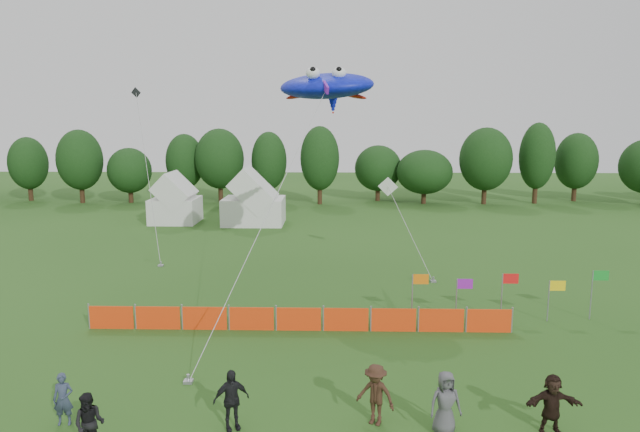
{
  "coord_description": "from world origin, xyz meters",
  "views": [
    {
      "loc": [
        0.54,
        -15.39,
        8.85
      ],
      "look_at": [
        0.0,
        6.0,
        5.2
      ],
      "focal_mm": 32.0,
      "sensor_mm": 36.0,
      "label": 1
    }
  ],
  "objects_px": {
    "tent_right": "(254,202)",
    "spectator_f": "(552,404)",
    "spectator_a": "(63,399)",
    "spectator_b": "(89,424)",
    "spectator_c": "(375,395)",
    "barrier_fence": "(299,319)",
    "stingray_kite": "(327,87)",
    "spectator_d": "(231,400)",
    "tent_left": "(175,202)",
    "spectator_e": "(445,403)"
  },
  "relations": [
    {
      "from": "spectator_d",
      "to": "spectator_f",
      "type": "relative_size",
      "value": 1.04
    },
    {
      "from": "spectator_e",
      "to": "spectator_d",
      "type": "bearing_deg",
      "value": 170.33
    },
    {
      "from": "spectator_c",
      "to": "spectator_e",
      "type": "bearing_deg",
      "value": 14.22
    },
    {
      "from": "spectator_a",
      "to": "stingray_kite",
      "type": "bearing_deg",
      "value": 55.38
    },
    {
      "from": "spectator_b",
      "to": "spectator_f",
      "type": "bearing_deg",
      "value": 3.27
    },
    {
      "from": "spectator_e",
      "to": "spectator_c",
      "type": "bearing_deg",
      "value": 157.2
    },
    {
      "from": "tent_right",
      "to": "spectator_a",
      "type": "bearing_deg",
      "value": -91.84
    },
    {
      "from": "tent_right",
      "to": "spectator_a",
      "type": "distance_m",
      "value": 32.47
    },
    {
      "from": "spectator_a",
      "to": "stingray_kite",
      "type": "height_order",
      "value": "stingray_kite"
    },
    {
      "from": "barrier_fence",
      "to": "spectator_d",
      "type": "height_order",
      "value": "spectator_d"
    },
    {
      "from": "barrier_fence",
      "to": "spectator_b",
      "type": "distance_m",
      "value": 10.42
    },
    {
      "from": "tent_left",
      "to": "spectator_f",
      "type": "height_order",
      "value": "tent_left"
    },
    {
      "from": "tent_right",
      "to": "stingray_kite",
      "type": "height_order",
      "value": "stingray_kite"
    },
    {
      "from": "spectator_e",
      "to": "stingray_kite",
      "type": "distance_m",
      "value": 18.57
    },
    {
      "from": "barrier_fence",
      "to": "spectator_f",
      "type": "bearing_deg",
      "value": -45.18
    },
    {
      "from": "barrier_fence",
      "to": "spectator_b",
      "type": "bearing_deg",
      "value": -118.68
    },
    {
      "from": "tent_left",
      "to": "spectator_c",
      "type": "bearing_deg",
      "value": -65.46
    },
    {
      "from": "spectator_b",
      "to": "spectator_e",
      "type": "relative_size",
      "value": 0.91
    },
    {
      "from": "spectator_e",
      "to": "spectator_b",
      "type": "bearing_deg",
      "value": 178.49
    },
    {
      "from": "barrier_fence",
      "to": "spectator_d",
      "type": "distance_m",
      "value": 7.96
    },
    {
      "from": "spectator_b",
      "to": "spectator_f",
      "type": "relative_size",
      "value": 0.98
    },
    {
      "from": "spectator_c",
      "to": "stingray_kite",
      "type": "distance_m",
      "value": 17.89
    },
    {
      "from": "stingray_kite",
      "to": "barrier_fence",
      "type": "bearing_deg",
      "value": -98.07
    },
    {
      "from": "spectator_c",
      "to": "spectator_f",
      "type": "distance_m",
      "value": 5.0
    },
    {
      "from": "spectator_a",
      "to": "spectator_f",
      "type": "relative_size",
      "value": 0.9
    },
    {
      "from": "spectator_b",
      "to": "spectator_c",
      "type": "height_order",
      "value": "spectator_c"
    },
    {
      "from": "tent_right",
      "to": "spectator_a",
      "type": "height_order",
      "value": "tent_right"
    },
    {
      "from": "barrier_fence",
      "to": "tent_right",
      "type": "bearing_deg",
      "value": 102.21
    },
    {
      "from": "barrier_fence",
      "to": "spectator_f",
      "type": "xyz_separation_m",
      "value": [
        7.7,
        -7.75,
        0.37
      ]
    },
    {
      "from": "barrier_fence",
      "to": "spectator_a",
      "type": "bearing_deg",
      "value": -129.8
    },
    {
      "from": "spectator_b",
      "to": "spectator_c",
      "type": "bearing_deg",
      "value": 9.5
    },
    {
      "from": "spectator_b",
      "to": "spectator_e",
      "type": "distance_m",
      "value": 9.73
    },
    {
      "from": "barrier_fence",
      "to": "spectator_b",
      "type": "xyz_separation_m",
      "value": [
        -5.0,
        -9.14,
        0.35
      ]
    },
    {
      "from": "tent_right",
      "to": "spectator_f",
      "type": "height_order",
      "value": "tent_right"
    },
    {
      "from": "spectator_d",
      "to": "spectator_e",
      "type": "distance_m",
      "value": 6.1
    },
    {
      "from": "spectator_b",
      "to": "barrier_fence",
      "type": "bearing_deg",
      "value": 58.37
    },
    {
      "from": "spectator_f",
      "to": "stingray_kite",
      "type": "bearing_deg",
      "value": 110.29
    },
    {
      "from": "tent_left",
      "to": "spectator_d",
      "type": "relative_size",
      "value": 2.19
    },
    {
      "from": "tent_left",
      "to": "spectator_b",
      "type": "bearing_deg",
      "value": -78.14
    },
    {
      "from": "spectator_d",
      "to": "spectator_a",
      "type": "bearing_deg",
      "value": 153.01
    },
    {
      "from": "spectator_a",
      "to": "spectator_f",
      "type": "xyz_separation_m",
      "value": [
        14.1,
        -0.07,
        0.08
      ]
    },
    {
      "from": "spectator_c",
      "to": "spectator_f",
      "type": "height_order",
      "value": "spectator_c"
    },
    {
      "from": "spectator_a",
      "to": "spectator_c",
      "type": "height_order",
      "value": "spectator_c"
    },
    {
      "from": "spectator_a",
      "to": "tent_left",
      "type": "bearing_deg",
      "value": 91.48
    },
    {
      "from": "spectator_b",
      "to": "stingray_kite",
      "type": "bearing_deg",
      "value": 67.09
    },
    {
      "from": "tent_right",
      "to": "barrier_fence",
      "type": "xyz_separation_m",
      "value": [
        5.36,
        -24.76,
        -1.34
      ]
    },
    {
      "from": "barrier_fence",
      "to": "spectator_c",
      "type": "height_order",
      "value": "spectator_c"
    },
    {
      "from": "spectator_a",
      "to": "spectator_f",
      "type": "bearing_deg",
      "value": -8.83
    },
    {
      "from": "spectator_f",
      "to": "stingray_kite",
      "type": "height_order",
      "value": "stingray_kite"
    },
    {
      "from": "spectator_a",
      "to": "spectator_e",
      "type": "height_order",
      "value": "spectator_e"
    }
  ]
}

